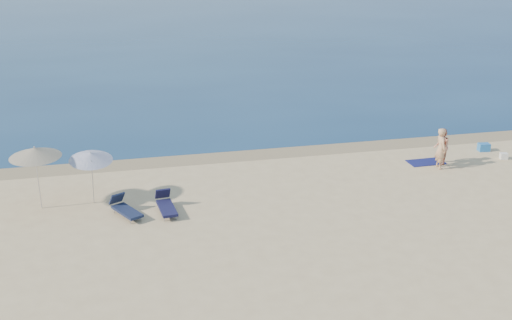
# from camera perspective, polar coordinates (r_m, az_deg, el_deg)

# --- Properties ---
(wet_sand_strip) EXTENTS (240.00, 1.60, 0.00)m
(wet_sand_strip) POSITION_cam_1_polar(r_m,az_deg,el_deg) (30.02, 5.93, 0.98)
(wet_sand_strip) COLOR #847254
(wet_sand_strip) RESTS_ON ground
(person_left) EXTENTS (0.46, 0.67, 1.78)m
(person_left) POSITION_cam_1_polar(r_m,az_deg,el_deg) (28.35, 16.11, 1.00)
(person_left) COLOR tan
(person_left) RESTS_ON ground
(person_right) EXTENTS (0.85, 0.94, 1.60)m
(person_right) POSITION_cam_1_polar(r_m,az_deg,el_deg) (28.87, 16.15, 1.15)
(person_right) COLOR tan
(person_right) RESTS_ON ground
(beach_towel) EXTENTS (1.60, 0.91, 0.03)m
(beach_towel) POSITION_cam_1_polar(r_m,az_deg,el_deg) (29.15, 14.87, -0.19)
(beach_towel) COLOR #0E1147
(beach_towel) RESTS_ON ground
(white_bag) EXTENTS (0.37, 0.34, 0.27)m
(white_bag) POSITION_cam_1_polar(r_m,az_deg,el_deg) (30.62, 21.16, 0.33)
(white_bag) COLOR silver
(white_bag) RESTS_ON ground
(blue_cooler) EXTENTS (0.54, 0.41, 0.36)m
(blue_cooler) POSITION_cam_1_polar(r_m,az_deg,el_deg) (31.38, 19.59, 1.08)
(blue_cooler) COLOR #2168B6
(blue_cooler) RESTS_ON ground
(umbrella_near) EXTENTS (1.91, 1.93, 2.10)m
(umbrella_near) POSITION_cam_1_polar(r_m,az_deg,el_deg) (24.39, -14.48, 0.30)
(umbrella_near) COLOR silver
(umbrella_near) RESTS_ON ground
(umbrella_far) EXTENTS (1.96, 1.97, 2.45)m
(umbrella_far) POSITION_cam_1_polar(r_m,az_deg,el_deg) (24.27, -19.05, 0.64)
(umbrella_far) COLOR silver
(umbrella_far) RESTS_ON ground
(lounger_left) EXTENTS (1.21, 1.67, 0.71)m
(lounger_left) POSITION_cam_1_polar(r_m,az_deg,el_deg) (23.50, -11.54, -4.29)
(lounger_left) COLOR #141C38
(lounger_left) RESTS_ON ground
(lounger_right) EXTENTS (0.70, 1.70, 0.73)m
(lounger_right) POSITION_cam_1_polar(r_m,az_deg,el_deg) (23.52, -7.99, -4.02)
(lounger_right) COLOR #141538
(lounger_right) RESTS_ON ground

